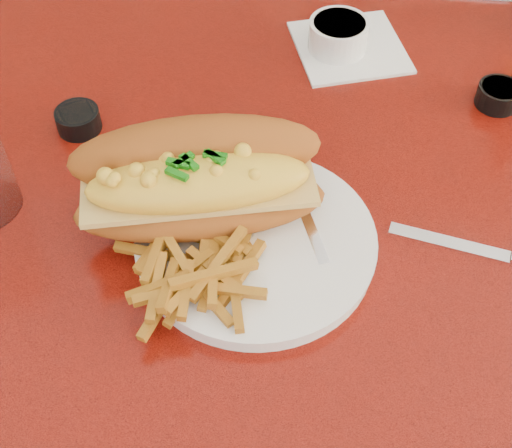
# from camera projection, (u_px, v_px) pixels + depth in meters

# --- Properties ---
(diner_table) EXTENTS (1.23, 0.83, 0.77)m
(diner_table) POSITION_uv_depth(u_px,v_px,m) (303.00, 272.00, 0.91)
(diner_table) COLOR red
(diner_table) RESTS_ON ground
(booth_bench_far) EXTENTS (1.20, 0.51, 0.90)m
(booth_bench_far) POSITION_uv_depth(u_px,v_px,m) (321.00, 73.00, 1.67)
(booth_bench_far) COLOR #A10A16
(booth_bench_far) RESTS_ON ground
(dinner_plate) EXTENTS (0.32, 0.32, 0.02)m
(dinner_plate) POSITION_uv_depth(u_px,v_px,m) (256.00, 243.00, 0.72)
(dinner_plate) COLOR white
(dinner_plate) RESTS_ON diner_table
(mac_hoagie) EXTENTS (0.27, 0.18, 0.11)m
(mac_hoagie) POSITION_uv_depth(u_px,v_px,m) (198.00, 180.00, 0.70)
(mac_hoagie) COLOR #A4541A
(mac_hoagie) RESTS_ON dinner_plate
(fries_pile) EXTENTS (0.15, 0.14, 0.04)m
(fries_pile) POSITION_uv_depth(u_px,v_px,m) (204.00, 255.00, 0.68)
(fries_pile) COLOR #C07E20
(fries_pile) RESTS_ON dinner_plate
(fork) EXTENTS (0.07, 0.16, 0.00)m
(fork) POSITION_uv_depth(u_px,v_px,m) (299.00, 200.00, 0.75)
(fork) COLOR silver
(fork) RESTS_ON dinner_plate
(gravy_ramekin) EXTENTS (0.10, 0.10, 0.04)m
(gravy_ramekin) POSITION_uv_depth(u_px,v_px,m) (338.00, 36.00, 0.92)
(gravy_ramekin) COLOR white
(gravy_ramekin) RESTS_ON diner_table
(sauce_cup_left) EXTENTS (0.06, 0.06, 0.03)m
(sauce_cup_left) POSITION_uv_depth(u_px,v_px,m) (78.00, 119.00, 0.83)
(sauce_cup_left) COLOR black
(sauce_cup_left) RESTS_ON diner_table
(sauce_cup_right) EXTENTS (0.07, 0.07, 0.03)m
(sauce_cup_right) POSITION_uv_depth(u_px,v_px,m) (499.00, 95.00, 0.86)
(sauce_cup_right) COLOR black
(sauce_cup_right) RESTS_ON diner_table
(knife) EXTENTS (0.19, 0.05, 0.01)m
(knife) POSITION_uv_depth(u_px,v_px,m) (501.00, 255.00, 0.72)
(knife) COLOR silver
(knife) RESTS_ON diner_table
(paper_napkin) EXTENTS (0.17, 0.17, 0.00)m
(paper_napkin) POSITION_uv_depth(u_px,v_px,m) (349.00, 47.00, 0.94)
(paper_napkin) COLOR white
(paper_napkin) RESTS_ON diner_table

